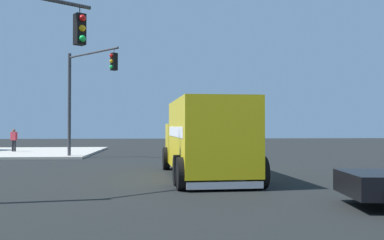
{
  "coord_description": "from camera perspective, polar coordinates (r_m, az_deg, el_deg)",
  "views": [
    {
      "loc": [
        18.66,
        -2.26,
        1.92
      ],
      "look_at": [
        2.35,
        -1.08,
        2.18
      ],
      "focal_mm": 39.95,
      "sensor_mm": 36.0,
      "label": 1
    }
  ],
  "objects": [
    {
      "name": "traffic_light_secondary",
      "position": [
        26.13,
        -14.31,
        4.39
      ],
      "size": [
        3.67,
        3.46,
        6.3
      ],
      "color": "#38383D",
      "rests_on": "sidewalk_corner_near"
    },
    {
      "name": "pedestrian_near_corner",
      "position": [
        33.18,
        -22.69,
        -2.32
      ],
      "size": [
        0.27,
        0.52,
        1.62
      ],
      "color": "black",
      "rests_on": "sidewalk_corner_near"
    },
    {
      "name": "ground_plane",
      "position": [
        18.9,
        2.79,
        -6.72
      ],
      "size": [
        100.0,
        100.0,
        0.0
      ],
      "primitive_type": "plane",
      "color": "black"
    },
    {
      "name": "sidewalk_corner_near",
      "position": [
        33.46,
        -22.86,
        -3.99
      ],
      "size": [
        12.1,
        12.1,
        0.14
      ],
      "primitive_type": "cube",
      "color": "#B2ADA0",
      "rests_on": "ground"
    },
    {
      "name": "delivery_truck",
      "position": [
        16.1,
        1.8,
        -2.4
      ],
      "size": [
        7.96,
        3.21,
        2.88
      ],
      "color": "yellow",
      "rests_on": "ground"
    }
  ]
}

